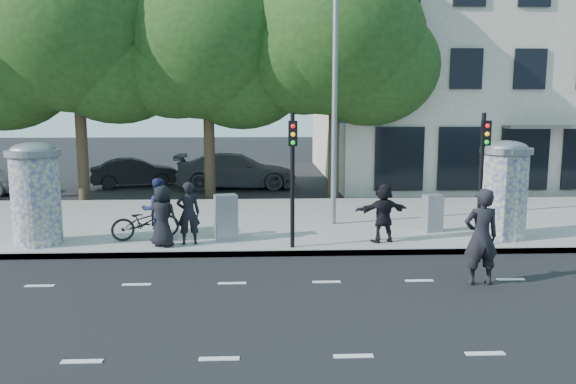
{
  "coord_description": "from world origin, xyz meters",
  "views": [
    {
      "loc": [
        -1.33,
        -10.06,
        3.69
      ],
      "look_at": [
        -0.73,
        3.5,
        1.63
      ],
      "focal_mm": 35.0,
      "sensor_mm": 36.0,
      "label": 1
    }
  ],
  "objects_px": {
    "cabinet_right": "(432,213)",
    "car_right": "(236,171)",
    "cabinet_left": "(226,217)",
    "traffic_pole_near": "(293,166)",
    "car_mid": "(135,172)",
    "man_road": "(481,237)",
    "bicycle": "(146,222)",
    "street_lamp": "(335,69)",
    "ped_c": "(157,210)",
    "ad_column_left": "(36,191)",
    "traffic_pole_far": "(482,165)",
    "ad_column_right": "(504,187)",
    "ped_f": "(383,212)",
    "ped_a": "(163,216)",
    "ped_b": "(188,213)"
  },
  "relations": [
    {
      "from": "cabinet_left",
      "to": "car_right",
      "type": "xyz_separation_m",
      "value": [
        -0.22,
        10.86,
        0.04
      ]
    },
    {
      "from": "man_road",
      "to": "cabinet_right",
      "type": "xyz_separation_m",
      "value": [
        0.31,
        4.36,
        -0.33
      ]
    },
    {
      "from": "bicycle",
      "to": "car_right",
      "type": "xyz_separation_m",
      "value": [
        1.95,
        10.72,
        0.17
      ]
    },
    {
      "from": "ped_c",
      "to": "man_road",
      "type": "distance_m",
      "value": 8.18
    },
    {
      "from": "traffic_pole_near",
      "to": "cabinet_left",
      "type": "height_order",
      "value": "traffic_pole_near"
    },
    {
      "from": "car_right",
      "to": "ad_column_left",
      "type": "bearing_deg",
      "value": 157.96
    },
    {
      "from": "traffic_pole_near",
      "to": "bicycle",
      "type": "xyz_separation_m",
      "value": [
        -3.92,
        1.14,
        -1.6
      ]
    },
    {
      "from": "ped_c",
      "to": "man_road",
      "type": "bearing_deg",
      "value": 135.48
    },
    {
      "from": "traffic_pole_near",
      "to": "cabinet_left",
      "type": "bearing_deg",
      "value": 150.08
    },
    {
      "from": "ad_column_left",
      "to": "man_road",
      "type": "height_order",
      "value": "ad_column_left"
    },
    {
      "from": "man_road",
      "to": "bicycle",
      "type": "height_order",
      "value": "man_road"
    },
    {
      "from": "ad_column_left",
      "to": "cabinet_right",
      "type": "distance_m",
      "value": 10.78
    },
    {
      "from": "traffic_pole_near",
      "to": "car_mid",
      "type": "bearing_deg",
      "value": 118.22
    },
    {
      "from": "traffic_pole_far",
      "to": "cabinet_left",
      "type": "relative_size",
      "value": 2.79
    },
    {
      "from": "cabinet_left",
      "to": "ped_a",
      "type": "bearing_deg",
      "value": -170.54
    },
    {
      "from": "street_lamp",
      "to": "ped_f",
      "type": "distance_m",
      "value": 4.6
    },
    {
      "from": "cabinet_right",
      "to": "car_right",
      "type": "relative_size",
      "value": 0.19
    },
    {
      "from": "ped_b",
      "to": "bicycle",
      "type": "relative_size",
      "value": 0.9
    },
    {
      "from": "cabinet_left",
      "to": "traffic_pole_far",
      "type": "bearing_deg",
      "value": -23.55
    },
    {
      "from": "ped_b",
      "to": "traffic_pole_near",
      "type": "bearing_deg",
      "value": 159.3
    },
    {
      "from": "traffic_pole_far",
      "to": "car_right",
      "type": "height_order",
      "value": "traffic_pole_far"
    },
    {
      "from": "traffic_pole_near",
      "to": "traffic_pole_far",
      "type": "distance_m",
      "value": 4.8
    },
    {
      "from": "ad_column_right",
      "to": "ped_c",
      "type": "xyz_separation_m",
      "value": [
        -9.35,
        0.04,
        -0.55
      ]
    },
    {
      "from": "traffic_pole_near",
      "to": "ped_f",
      "type": "xyz_separation_m",
      "value": [
        2.42,
        0.53,
        -1.28
      ]
    },
    {
      "from": "ad_column_left",
      "to": "man_road",
      "type": "xyz_separation_m",
      "value": [
        10.39,
        -3.37,
        -0.52
      ]
    },
    {
      "from": "ad_column_left",
      "to": "car_right",
      "type": "xyz_separation_m",
      "value": [
        4.63,
        11.16,
        -0.74
      ]
    },
    {
      "from": "ped_a",
      "to": "bicycle",
      "type": "bearing_deg",
      "value": -33.91
    },
    {
      "from": "man_road",
      "to": "cabinet_right",
      "type": "height_order",
      "value": "man_road"
    },
    {
      "from": "bicycle",
      "to": "ad_column_left",
      "type": "bearing_deg",
      "value": 76.66
    },
    {
      "from": "traffic_pole_far",
      "to": "cabinet_left",
      "type": "distance_m",
      "value": 6.78
    },
    {
      "from": "ad_column_right",
      "to": "ped_a",
      "type": "bearing_deg",
      "value": -176.18
    },
    {
      "from": "ad_column_left",
      "to": "ped_c",
      "type": "xyz_separation_m",
      "value": [
        3.05,
        0.24,
        -0.55
      ]
    },
    {
      "from": "street_lamp",
      "to": "car_mid",
      "type": "height_order",
      "value": "street_lamp"
    },
    {
      "from": "ped_b",
      "to": "car_right",
      "type": "relative_size",
      "value": 0.3
    },
    {
      "from": "ad_column_left",
      "to": "bicycle",
      "type": "xyz_separation_m",
      "value": [
        2.68,
        0.44,
        -0.91
      ]
    },
    {
      "from": "street_lamp",
      "to": "car_mid",
      "type": "relative_size",
      "value": 1.99
    },
    {
      "from": "bicycle",
      "to": "cabinet_right",
      "type": "height_order",
      "value": "cabinet_right"
    },
    {
      "from": "ad_column_right",
      "to": "man_road",
      "type": "height_order",
      "value": "ad_column_right"
    },
    {
      "from": "traffic_pole_far",
      "to": "man_road",
      "type": "xyz_separation_m",
      "value": [
        -1.01,
        -2.66,
        -1.21
      ]
    },
    {
      "from": "ped_f",
      "to": "ad_column_right",
      "type": "bearing_deg",
      "value": 171.96
    },
    {
      "from": "man_road",
      "to": "car_mid",
      "type": "xyz_separation_m",
      "value": [
        -10.52,
        15.2,
        -0.36
      ]
    },
    {
      "from": "man_road",
      "to": "cabinet_left",
      "type": "distance_m",
      "value": 6.64
    },
    {
      "from": "traffic_pole_near",
      "to": "car_right",
      "type": "xyz_separation_m",
      "value": [
        -1.97,
        11.87,
        -1.43
      ]
    },
    {
      "from": "traffic_pole_far",
      "to": "bicycle",
      "type": "relative_size",
      "value": 1.87
    },
    {
      "from": "ad_column_left",
      "to": "street_lamp",
      "type": "xyz_separation_m",
      "value": [
        8.0,
        2.13,
        3.26
      ]
    },
    {
      "from": "traffic_pole_far",
      "to": "ped_a",
      "type": "height_order",
      "value": "traffic_pole_far"
    },
    {
      "from": "traffic_pole_near",
      "to": "ad_column_right",
      "type": "bearing_deg",
      "value": 8.89
    },
    {
      "from": "traffic_pole_far",
      "to": "traffic_pole_near",
      "type": "bearing_deg",
      "value": 180.0
    },
    {
      "from": "bicycle",
      "to": "ad_column_right",
      "type": "bearing_deg",
      "value": -113.97
    },
    {
      "from": "car_right",
      "to": "ped_a",
      "type": "bearing_deg",
      "value": 173.95
    }
  ]
}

